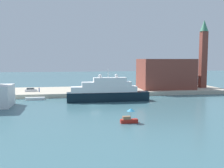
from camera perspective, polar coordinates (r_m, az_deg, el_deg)
ground at (r=74.72m, az=-3.76°, el=-4.85°), size 400.00×400.00×0.00m
quay_dock at (r=101.74m, az=-5.24°, el=-1.63°), size 110.00×23.08×1.45m
large_yacht at (r=81.29m, az=-1.10°, el=-1.77°), size 26.34×3.88×10.52m
small_motorboat at (r=54.54m, az=3.88°, el=-7.53°), size 3.72×1.72×3.15m
work_barge at (r=88.16m, az=-16.94°, el=-3.17°), size 6.25×1.43×0.89m
harbor_building at (r=106.77m, az=11.95°, el=2.29°), size 21.27×14.36×12.16m
bell_tower at (r=114.22m, az=19.90°, el=6.94°), size 3.40×3.40×28.30m
parked_car at (r=99.54m, az=-17.81°, el=-1.28°), size 4.30×1.65×1.35m
person_figure at (r=97.05m, az=-16.10°, el=-1.25°), size 0.36×0.36×1.82m
mooring_bollard at (r=91.76m, az=-5.64°, el=-1.71°), size 0.52×0.52×0.82m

